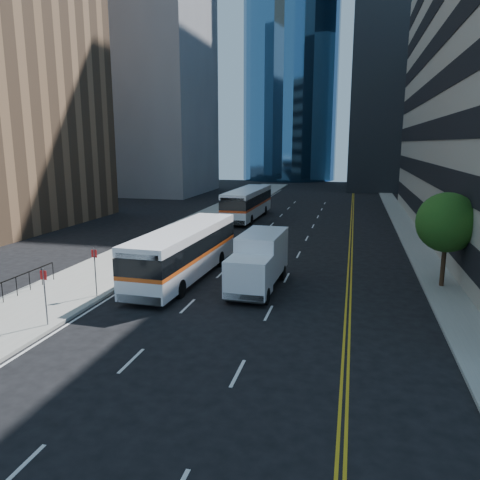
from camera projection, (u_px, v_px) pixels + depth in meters
The scene contains 9 objects.
ground at pixel (249, 328), 20.03m from camera, with size 160.00×160.00×0.00m, color black.
sidewalk_west at pixel (200, 223), 46.23m from camera, with size 5.00×90.00×0.15m, color gray.
sidewalk_east at pixel (408, 231), 41.73m from camera, with size 2.00×90.00×0.15m, color gray.
office_tower_north at pixel (448, 8), 78.31m from camera, with size 30.00×28.00×60.00m, color gray.
midrise_west at pixel (146, 79), 72.42m from camera, with size 18.00×18.00×35.00m, color gray.
street_tree at pixel (447, 223), 24.83m from camera, with size 3.20×3.20×5.10m.
bus_front at pixel (185, 251), 27.22m from camera, with size 2.94×11.67×2.99m.
bus_rear at pixel (248, 203), 48.81m from camera, with size 2.83×12.04×3.09m.
box_truck at pixel (259, 261), 25.18m from camera, with size 2.34×6.26×2.96m.
Camera 1 is at (4.07, -18.41, 7.77)m, focal length 35.00 mm.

